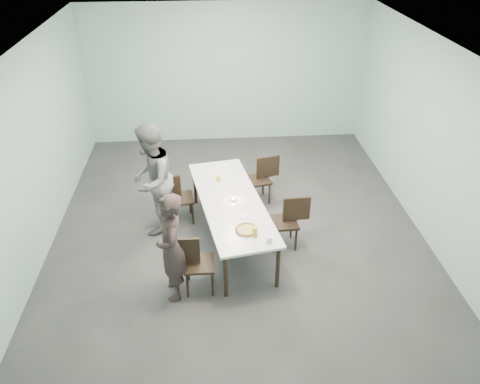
{
  "coord_description": "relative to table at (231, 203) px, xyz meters",
  "views": [
    {
      "loc": [
        -0.45,
        -6.37,
        4.64
      ],
      "look_at": [
        0.0,
        -0.51,
        1.0
      ],
      "focal_mm": 35.0,
      "sensor_mm": 36.0,
      "label": 1
    }
  ],
  "objects": [
    {
      "name": "pizza",
      "position": [
        0.17,
        -0.8,
        0.08
      ],
      "size": [
        0.34,
        0.34,
        0.04
      ],
      "color": "white",
      "rests_on": "table"
    },
    {
      "name": "beer_glass",
      "position": [
        0.27,
        -0.93,
        0.13
      ],
      "size": [
        0.08,
        0.08,
        0.15
      ],
      "primitive_type": "cylinder",
      "color": "gold",
      "rests_on": "table"
    },
    {
      "name": "side_plate",
      "position": [
        0.14,
        -0.44,
        0.06
      ],
      "size": [
        0.18,
        0.18,
        0.01
      ],
      "primitive_type": "cylinder",
      "color": "white",
      "rests_on": "table"
    },
    {
      "name": "chair_near_left",
      "position": [
        -0.58,
        -1.08,
        -0.19
      ],
      "size": [
        0.61,
        0.42,
        0.87
      ],
      "rotation": [
        0.0,
        0.0,
        -0.0
      ],
      "color": "black",
      "rests_on": "ground"
    },
    {
      "name": "chair_far_right",
      "position": [
        0.62,
        1.15,
        -0.19
      ],
      "size": [
        0.65,
        0.5,
        0.87
      ],
      "rotation": [
        0.0,
        0.0,
        3.37
      ],
      "color": "black",
      "rests_on": "ground"
    },
    {
      "name": "chair_near_right",
      "position": [
        0.88,
        -0.19,
        -0.19
      ],
      "size": [
        0.62,
        0.44,
        0.87
      ],
      "rotation": [
        0.0,
        0.0,
        3.19
      ],
      "color": "black",
      "rests_on": "ground"
    },
    {
      "name": "amber_tumbler",
      "position": [
        -0.17,
        0.62,
        0.1
      ],
      "size": [
        0.07,
        0.07,
        0.08
      ],
      "primitive_type": "cylinder",
      "color": "gold",
      "rests_on": "table"
    },
    {
      "name": "diner_near",
      "position": [
        -0.85,
        -1.16,
        0.1
      ],
      "size": [
        0.45,
        0.62,
        1.59
      ],
      "primitive_type": "imported",
      "rotation": [
        0.0,
        0.0,
        -1.45
      ],
      "color": "black",
      "rests_on": "ground"
    },
    {
      "name": "tealight",
      "position": [
        0.03,
        -0.01,
        0.08
      ],
      "size": [
        0.06,
        0.06,
        0.05
      ],
      "color": "silver",
      "rests_on": "table"
    },
    {
      "name": "room_shell",
      "position": [
        0.13,
        0.34,
        1.33
      ],
      "size": [
        6.02,
        7.02,
        3.01
      ],
      "color": "#98BDBF",
      "rests_on": "ground"
    },
    {
      "name": "chair_far_left",
      "position": [
        -0.89,
        0.61,
        -0.19
      ],
      "size": [
        0.64,
        0.47,
        0.87
      ],
      "rotation": [
        0.0,
        0.0,
        0.14
      ],
      "color": "black",
      "rests_on": "ground"
    },
    {
      "name": "diner_far",
      "position": [
        -1.23,
        0.42,
        0.23
      ],
      "size": [
        0.88,
        1.03,
        1.85
      ],
      "primitive_type": "imported",
      "rotation": [
        0.0,
        0.0,
        -1.79
      ],
      "color": "slate",
      "rests_on": "ground"
    },
    {
      "name": "menu",
      "position": [
        -0.26,
        0.93,
        0.06
      ],
      "size": [
        0.33,
        0.27,
        0.01
      ],
      "primitive_type": "cube",
      "rotation": [
        0.0,
        0.0,
        0.17
      ],
      "color": "silver",
      "rests_on": "table"
    },
    {
      "name": "table",
      "position": [
        0.0,
        0.0,
        0.0
      ],
      "size": [
        1.34,
        2.72,
        0.75
      ],
      "rotation": [
        0.0,
        0.0,
        0.17
      ],
      "color": "white",
      "rests_on": "ground"
    },
    {
      "name": "water_tumbler",
      "position": [
        0.45,
        -1.08,
        0.1
      ],
      "size": [
        0.08,
        0.08,
        0.09
      ],
      "primitive_type": "cylinder",
      "color": "silver",
      "rests_on": "table"
    },
    {
      "name": "ground",
      "position": [
        0.13,
        0.34,
        -0.69
      ],
      "size": [
        7.0,
        7.0,
        0.0
      ],
      "primitive_type": "plane",
      "color": "#333335",
      "rests_on": "ground"
    }
  ]
}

